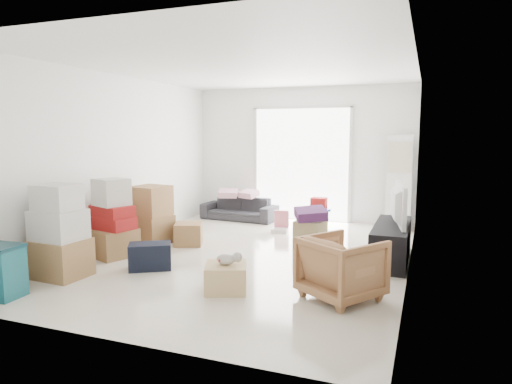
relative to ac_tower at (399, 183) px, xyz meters
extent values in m
cube|color=silver|center=(-1.95, -2.65, -0.99)|extent=(4.50, 6.00, 0.24)
cube|color=white|center=(-1.95, -2.65, 1.95)|extent=(4.50, 6.00, 0.24)
cube|color=white|center=(-1.95, 0.47, 0.48)|extent=(4.50, 0.24, 2.70)
cube|color=white|center=(-1.95, -5.77, 0.48)|extent=(4.50, 0.24, 2.70)
cube|color=white|center=(-4.32, -2.65, 0.48)|extent=(0.24, 6.00, 2.70)
cube|color=white|center=(0.42, -2.65, 0.48)|extent=(0.24, 6.00, 2.70)
cube|color=white|center=(-1.95, 0.33, 0.27)|extent=(2.00, 0.01, 2.30)
cube|color=silver|center=(-2.95, 0.32, 0.27)|extent=(0.06, 0.04, 2.30)
cube|color=silver|center=(-0.95, 0.32, 0.27)|extent=(0.06, 0.04, 2.30)
cube|color=silver|center=(-1.95, 0.32, 1.42)|extent=(2.10, 0.04, 0.06)
cube|color=silver|center=(0.00, 0.00, 0.00)|extent=(0.45, 0.30, 1.75)
cube|color=black|center=(0.05, -2.21, -0.62)|extent=(0.46, 1.55, 0.52)
imported|color=black|center=(0.05, -2.21, -0.29)|extent=(0.72, 1.07, 0.13)
imported|color=#2A2A2F|center=(-3.13, -0.15, -0.57)|extent=(1.58, 0.57, 0.61)
cube|color=#C38EA0|center=(-3.36, -0.18, -0.21)|extent=(0.44, 0.38, 0.12)
cube|color=#C38EA0|center=(-2.94, -0.10, -0.21)|extent=(0.42, 0.38, 0.12)
imported|color=tan|center=(-0.34, -3.94, -0.50)|extent=(0.99, 0.98, 0.76)
cube|color=#9C7B46|center=(-3.75, -4.42, -0.64)|extent=(0.66, 0.56, 0.48)
cube|color=silver|center=(-3.75, -4.42, -0.21)|extent=(0.61, 0.52, 0.37)
cube|color=silver|center=(-3.75, -4.42, 0.13)|extent=(0.48, 0.42, 0.32)
cube|color=#9C7B46|center=(-3.75, -3.39, -0.67)|extent=(0.72, 0.72, 0.41)
cube|color=#AF1E15|center=(-3.75, -3.39, -0.38)|extent=(0.68, 0.53, 0.18)
cube|color=#AF1E15|center=(-3.75, -3.39, -0.21)|extent=(0.67, 0.53, 0.16)
cube|color=silver|center=(-3.75, -3.39, 0.07)|extent=(0.54, 0.53, 0.39)
cube|color=#9C7B46|center=(-3.72, -2.47, -0.65)|extent=(0.73, 0.66, 0.45)
cube|color=#9C7B46|center=(-3.72, -2.47, -0.19)|extent=(0.61, 0.61, 0.48)
cube|color=#9C7B46|center=(-3.06, -2.41, -0.70)|extent=(0.55, 0.55, 0.35)
cube|color=black|center=(-2.89, -3.75, -0.70)|extent=(0.63, 0.56, 0.35)
cube|color=#938155|center=(-1.20, -1.85, -0.66)|extent=(0.48, 0.48, 0.42)
cube|color=#4F2257|center=(-1.20, -1.85, -0.38)|extent=(0.61, 0.61, 0.14)
cylinder|color=#0A23AF|center=(-1.38, -0.50, -0.50)|extent=(0.46, 0.46, 0.04)
cylinder|color=#0A23AF|center=(-1.27, -0.38, -0.70)|extent=(0.04, 0.04, 0.35)
cylinder|color=#0A23AF|center=(-1.50, -0.38, -0.70)|extent=(0.04, 0.04, 0.35)
cylinder|color=#0A23AF|center=(-1.50, -0.61, -0.70)|extent=(0.04, 0.04, 0.35)
cylinder|color=#0A23AF|center=(-1.27, -0.61, -0.70)|extent=(0.04, 0.04, 0.35)
cube|color=#AF1E15|center=(-1.38, -0.50, -0.38)|extent=(0.28, 0.22, 0.20)
cube|color=silver|center=(-1.98, -1.01, -0.84)|extent=(0.31, 0.28, 0.07)
cube|color=#DD697E|center=(-1.98, -0.90, -0.65)|extent=(0.27, 0.07, 0.31)
cube|color=#D5B57B|center=(-1.61, -4.15, -0.72)|extent=(0.60, 0.60, 0.31)
ellipsoid|color=#B2ADA8|center=(-1.61, -4.15, -0.51)|extent=(0.22, 0.15, 0.12)
cube|color=#A91D17|center=(-1.61, -4.15, -0.50)|extent=(0.17, 0.15, 0.03)
sphere|color=#B2ADA8|center=(-1.48, -4.12, -0.48)|extent=(0.12, 0.12, 0.12)
camera|label=1|loc=(0.48, -8.72, 0.91)|focal=32.00mm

